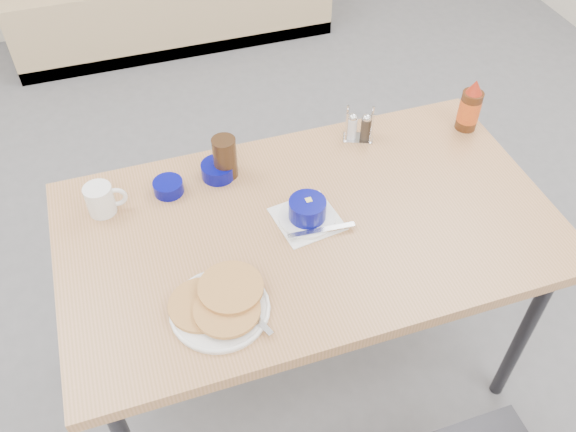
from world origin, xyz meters
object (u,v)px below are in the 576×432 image
object	(u,v)px
pancake_plate	(220,305)
butter_bowl	(218,170)
amber_tumbler	(225,158)
coffee_mug	(101,199)
syrup_bottle	(470,108)
creamer_bowl	(168,187)
grits_setting	(307,212)
condiment_caddy	(359,129)
dining_table	(309,238)

from	to	relation	value
pancake_plate	butter_bowl	bearing A→B (deg)	76.78
amber_tumbler	butter_bowl	bearing A→B (deg)	176.25
coffee_mug	syrup_bottle	size ratio (longest dim) A/B	0.64
coffee_mug	butter_bowl	distance (m)	0.35
coffee_mug	creamer_bowl	size ratio (longest dim) A/B	1.33
grits_setting	condiment_caddy	size ratio (longest dim) A/B	1.87
dining_table	butter_bowl	bearing A→B (deg)	125.73
creamer_bowl	condiment_caddy	world-z (taller)	condiment_caddy
coffee_mug	butter_bowl	bearing A→B (deg)	6.86
condiment_caddy	grits_setting	bearing A→B (deg)	-110.46
pancake_plate	creamer_bowl	world-z (taller)	pancake_plate
dining_table	amber_tumbler	distance (m)	0.35
pancake_plate	butter_bowl	size ratio (longest dim) A/B	2.44
dining_table	coffee_mug	size ratio (longest dim) A/B	11.92
grits_setting	creamer_bowl	xyz separation A→B (m)	(-0.35, 0.24, -0.01)
amber_tumbler	condiment_caddy	world-z (taller)	amber_tumbler
coffee_mug	grits_setting	size ratio (longest dim) A/B	0.55
dining_table	creamer_bowl	xyz separation A→B (m)	(-0.35, 0.25, 0.08)
amber_tumbler	condiment_caddy	xyz separation A→B (m)	(0.45, 0.03, -0.03)
syrup_bottle	coffee_mug	bearing A→B (deg)	-179.15
pancake_plate	condiment_caddy	size ratio (longest dim) A/B	2.19
creamer_bowl	amber_tumbler	size ratio (longest dim) A/B	0.65
butter_bowl	dining_table	bearing A→B (deg)	-54.27
butter_bowl	condiment_caddy	distance (m)	0.47
amber_tumbler	condiment_caddy	size ratio (longest dim) A/B	1.19
butter_bowl	amber_tumbler	world-z (taller)	amber_tumbler
coffee_mug	grits_setting	xyz separation A→B (m)	(0.54, -0.22, -0.02)
butter_bowl	amber_tumbler	size ratio (longest dim) A/B	0.76
butter_bowl	amber_tumbler	distance (m)	0.05
amber_tumbler	coffee_mug	bearing A→B (deg)	-173.83
pancake_plate	coffee_mug	size ratio (longest dim) A/B	2.12
dining_table	butter_bowl	distance (m)	0.35
dining_table	creamer_bowl	bearing A→B (deg)	144.62
pancake_plate	grits_setting	bearing A→B (deg)	35.74
amber_tumbler	syrup_bottle	size ratio (longest dim) A/B	0.74
amber_tumbler	condiment_caddy	bearing A→B (deg)	4.40
condiment_caddy	dining_table	bearing A→B (deg)	-108.98
creamer_bowl	syrup_bottle	world-z (taller)	syrup_bottle
butter_bowl	amber_tumbler	xyz separation A→B (m)	(0.02, -0.00, 0.05)
dining_table	condiment_caddy	size ratio (longest dim) A/B	12.32
butter_bowl	syrup_bottle	xyz separation A→B (m)	(0.83, -0.02, 0.06)
coffee_mug	syrup_bottle	bearing A→B (deg)	0.85
amber_tumbler	syrup_bottle	bearing A→B (deg)	-1.60
dining_table	amber_tumbler	xyz separation A→B (m)	(-0.17, 0.27, 0.13)
pancake_plate	butter_bowl	world-z (taller)	butter_bowl
pancake_plate	syrup_bottle	xyz separation A→B (m)	(0.95, 0.46, 0.06)
grits_setting	butter_bowl	xyz separation A→B (m)	(-0.20, 0.26, -0.01)
pancake_plate	creamer_bowl	xyz separation A→B (m)	(-0.04, 0.46, 0.00)
grits_setting	condiment_caddy	bearing A→B (deg)	46.35
condiment_caddy	syrup_bottle	xyz separation A→B (m)	(0.36, -0.06, 0.04)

